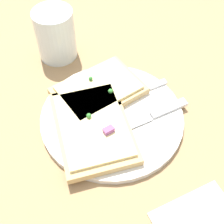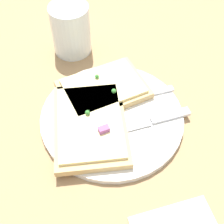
{
  "view_description": "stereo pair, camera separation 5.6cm",
  "coord_description": "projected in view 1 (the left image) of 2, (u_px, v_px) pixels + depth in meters",
  "views": [
    {
      "loc": [
        0.15,
        0.31,
        0.46
      ],
      "look_at": [
        0.0,
        0.0,
        0.02
      ],
      "focal_mm": 50.0,
      "sensor_mm": 36.0,
      "label": 1
    },
    {
      "loc": [
        0.1,
        0.33,
        0.46
      ],
      "look_at": [
        0.0,
        0.0,
        0.02
      ],
      "focal_mm": 50.0,
      "sensor_mm": 36.0,
      "label": 2
    }
  ],
  "objects": [
    {
      "name": "drinking_glass",
      "position": [
        55.0,
        34.0,
        0.65
      ],
      "size": [
        0.08,
        0.08,
        0.11
      ],
      "color": "silver",
      "rests_on": "ground"
    },
    {
      "name": "napkin",
      "position": [
        196.0,
        218.0,
        0.46
      ],
      "size": [
        0.12,
        0.07,
        0.01
      ],
      "color": "beige",
      "rests_on": "ground"
    },
    {
      "name": "ground_plane",
      "position": [
        112.0,
        119.0,
        0.58
      ],
      "size": [
        4.0,
        4.0,
        0.0
      ],
      "primitive_type": "plane",
      "color": "#9E7A51"
    },
    {
      "name": "knife",
      "position": [
        148.0,
        117.0,
        0.56
      ],
      "size": [
        0.2,
        0.02,
        0.01
      ],
      "rotation": [
        0.0,
        0.0,
        6.3
      ],
      "color": "silver",
      "rests_on": "plate"
    },
    {
      "name": "pizza_slice_corner",
      "position": [
        101.0,
        89.0,
        0.6
      ],
      "size": [
        0.18,
        0.14,
        0.03
      ],
      "rotation": [
        0.0,
        0.0,
        0.17
      ],
      "color": "tan",
      "rests_on": "plate"
    },
    {
      "name": "pizza_slice_main",
      "position": [
        93.0,
        127.0,
        0.54
      ],
      "size": [
        0.15,
        0.2,
        0.03
      ],
      "rotation": [
        0.0,
        0.0,
        1.4
      ],
      "color": "tan",
      "rests_on": "plate"
    },
    {
      "name": "fork",
      "position": [
        114.0,
        100.0,
        0.59
      ],
      "size": [
        0.21,
        0.03,
        0.01
      ],
      "rotation": [
        0.0,
        0.0,
        6.29
      ],
      "color": "silver",
      "rests_on": "plate"
    },
    {
      "name": "crumb_scatter",
      "position": [
        107.0,
        145.0,
        0.53
      ],
      "size": [
        0.05,
        0.08,
        0.01
      ],
      "color": "tan",
      "rests_on": "plate"
    },
    {
      "name": "plate",
      "position": [
        112.0,
        117.0,
        0.57
      ],
      "size": [
        0.26,
        0.26,
        0.01
      ],
      "color": "silver",
      "rests_on": "ground"
    }
  ]
}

